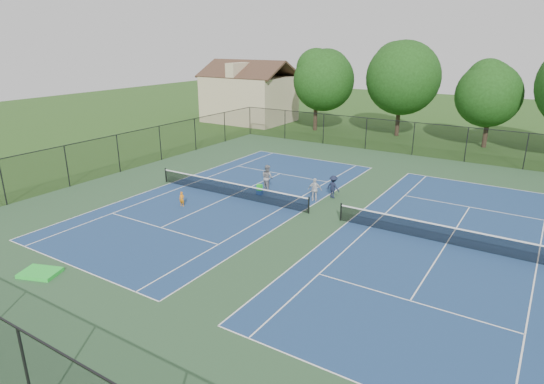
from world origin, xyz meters
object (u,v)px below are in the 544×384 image
Objects in this scene: clapboard_house at (249,97)px; child_player at (182,199)px; tree_back_c at (492,90)px; ball_hopper at (260,187)px; instructor at (267,178)px; tree_back_b at (402,74)px; bystander_b at (333,187)px; tree_back_a at (317,77)px; bystander_a at (315,190)px; ball_crate at (260,192)px.

clapboard_house reaches higher than child_player.
tree_back_c is 20.57× the size of ball_hopper.
clapboard_house is 26.47× the size of ball_hopper.
tree_back_c is 25.34m from instructor.
ball_hopper is (-1.52, -24.67, -6.08)m from tree_back_b.
clapboard_house is 7.04× the size of bystander_b.
tree_back_a is 9.69× the size of child_player.
ball_crate is (-3.73, -0.89, -0.61)m from bystander_a.
bystander_a reaches higher than bystander_b.
child_player is at bearing 57.06° from bystander_b.
ball_crate is at bearing 117.21° from instructor.
tree_back_a is 9.24m from tree_back_b.
tree_back_a reaches higher than bystander_a.
tree_back_b is at bearing 67.66° from child_player.
tree_back_b is 5.50× the size of instructor.
tree_back_b is 24.58× the size of ball_hopper.
tree_back_a is 0.91× the size of tree_back_b.
tree_back_a reaches higher than ball_hopper.
tree_back_a is 25.05m from bystander_a.
bystander_a reaches higher than ball_crate.
child_player is (14.58, -28.15, -2.62)m from clapboard_house.
bystander_a is at bearing -47.05° from clapboard_house.
ball_crate is at bearing 40.39° from bystander_b.
instructor is (7.38, -21.55, -5.13)m from tree_back_a.
child_player is at bearing -115.50° from tree_back_c.
tree_back_c is 24.23m from bystander_a.
instructor reaches higher than ball_crate.
bystander_b is (11.95, -20.58, -5.27)m from tree_back_a.
bystander_a is (11.20, -21.78, -5.27)m from tree_back_a.
tree_back_b reaches higher than instructor.
bystander_b is (21.95, -21.58, -2.32)m from clapboard_house.
tree_back_b reaches higher than ball_crate.
bystander_a is 3.79× the size of ball_crate.
clapboard_house reaches higher than bystander_b.
clapboard_house reaches higher than instructor.
child_player is at bearing -98.63° from tree_back_b.
tree_back_c is 28.10m from clapboard_house.
tree_back_b is 0.93× the size of clapboard_house.
clapboard_house is at bearing -180.00° from tree_back_c.
tree_back_b is 24.58m from bystander_a.
ball_hopper is (17.48, -23.67, -2.57)m from clapboard_house.
tree_back_c is (18.00, 1.00, -0.56)m from tree_back_a.
tree_back_a is 23.35m from instructor.
tree_back_a is 24.50m from ball_hopper.
bystander_a is at bearing -62.78° from tree_back_a.
bystander_b is 4.95m from ball_hopper.
tree_back_b is at bearing 3.01° from clapboard_house.
tree_back_b is at bearing -71.45° from instructor.
tree_back_b reaches higher than bystander_b.
tree_back_b is 23.51m from bystander_b.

